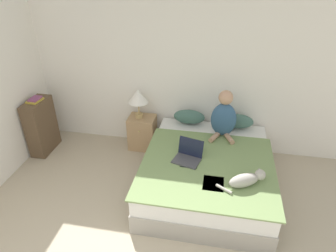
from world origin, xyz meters
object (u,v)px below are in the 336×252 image
Objects in this scene: pillow_far at (237,121)px; table_lamp at (138,97)px; bookshelf at (41,126)px; laptop_open at (188,156)px; nightstand at (142,132)px; book_stack_top at (35,100)px; bed at (207,172)px; pillow_near at (189,117)px; person_sitting at (224,117)px; cat_tabby at (247,179)px.

table_lamp reaches higher than pillow_far.
laptop_open is at bearing -12.55° from bookshelf.
book_stack_top is (-1.59, -0.38, 0.64)m from nightstand.
laptop_open is (-0.27, -0.11, 0.32)m from bed.
bookshelf is at bearing -177.85° from book_stack_top.
bookshelf is at bearing -169.96° from pillow_near.
table_lamp reaches higher than pillow_near.
person_sitting reaches higher than laptop_open.
person_sitting is 0.86m from laptop_open.
pillow_near reaches higher than nightstand.
nightstand is 0.65m from table_lamp.
bookshelf is 3.71× the size of book_stack_top.
pillow_near is 0.69× the size of person_sitting.
bookshelf reaches higher than bed.
table_lamp is (-1.34, 0.23, 0.10)m from person_sitting.
table_lamp is at bearing 13.73° from bookshelf.
person_sitting reaches higher than nightstand.
pillow_near is at bearing 93.31° from cat_tabby.
person_sitting is (-0.22, -0.27, 0.20)m from pillow_far.
nightstand is at bearing 169.84° from person_sitting.
laptop_open is at bearing -46.60° from nightstand.
bookshelf is (-1.55, -0.38, -0.49)m from table_lamp.
bed is at bearing 36.48° from laptop_open.
laptop_open is 1.32m from nightstand.
bed is at bearing -35.76° from nightstand.
book_stack_top reaches higher than pillow_near.
laptop_open is (0.11, -0.97, -0.06)m from pillow_near.
pillow_far reaches higher than nightstand.
book_stack_top is (-3.21, 0.92, 0.31)m from cat_tabby.
book_stack_top is at bearing 170.76° from bed.
bed is 0.76m from cat_tabby.
pillow_near is at bearing 10.05° from book_stack_top.
cat_tabby is (0.85, -1.34, -0.03)m from pillow_near.
bookshelf is (-3.11, -0.42, -0.19)m from pillow_far.
laptop_open reaches higher than pillow_far.
pillow_near is 0.87× the size of nightstand.
bed is at bearing -104.97° from person_sitting.
laptop_open is at bearing -123.42° from pillow_far.
nightstand is (-1.30, 0.23, -0.55)m from person_sitting.
table_lamp is 0.54× the size of bookshelf.
bed is at bearing -66.62° from pillow_near.
pillow_near is 2.04× the size of book_stack_top.
cat_tabby is at bearing -11.90° from laptop_open.
person_sitting is 1.47× the size of table_lamp.
pillow_far is at bearing 51.63° from person_sitting.
book_stack_top is (0.00, 0.00, 0.47)m from bookshelf.
person_sitting is at bearing -9.80° from table_lamp.
book_stack_top is at bearing -172.33° from pillow_far.
bed is 2.78m from bookshelf.
cat_tabby is 0.83m from laptop_open.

